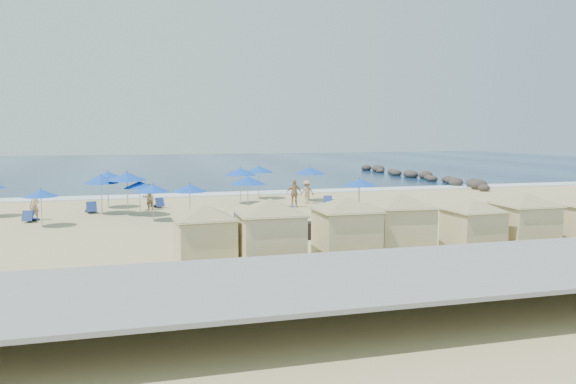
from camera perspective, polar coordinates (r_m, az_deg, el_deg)
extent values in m
plane|color=tan|center=(29.94, -5.32, -3.56)|extent=(160.00, 160.00, 0.00)
cube|color=#0D264A|center=(84.36, -11.91, 2.66)|extent=(160.00, 80.00, 0.06)
cube|color=white|center=(45.13, -8.78, -0.26)|extent=(160.00, 2.50, 0.08)
cube|color=gray|center=(17.45, 2.29, -8.79)|extent=(160.00, 2.20, 1.10)
cube|color=gray|center=(14.57, 5.93, -9.38)|extent=(160.00, 4.00, 0.12)
ellipsoid|color=#292422|center=(50.23, 19.30, 0.39)|extent=(1.00, 1.00, 0.65)
ellipsoid|color=#292422|center=(51.72, 18.80, 0.71)|extent=(1.48, 1.48, 0.96)
ellipsoid|color=#292422|center=(53.23, 18.32, 0.85)|extent=(1.40, 1.40, 0.91)
ellipsoid|color=#292422|center=(54.03, 16.69, 0.96)|extent=(1.32, 1.32, 0.86)
ellipsoid|color=#292422|center=(55.55, 16.29, 1.08)|extent=(1.24, 1.24, 0.81)
ellipsoid|color=#292422|center=(57.08, 15.91, 1.20)|extent=(1.16, 1.16, 0.75)
ellipsoid|color=#292422|center=(57.94, 14.43, 1.29)|extent=(1.08, 1.08, 0.70)
ellipsoid|color=#292422|center=(59.47, 14.12, 1.40)|extent=(1.00, 1.00, 0.65)
ellipsoid|color=#292422|center=(61.00, 13.82, 1.65)|extent=(1.48, 1.48, 0.96)
ellipsoid|color=#292422|center=(61.92, 12.46, 1.73)|extent=(1.40, 1.40, 0.91)
ellipsoid|color=#292422|center=(63.46, 12.21, 1.82)|extent=(1.32, 1.32, 0.86)
ellipsoid|color=#292422|center=(64.42, 10.93, 1.89)|extent=(1.24, 1.24, 0.81)
ellipsoid|color=#292422|center=(65.97, 10.73, 1.98)|extent=(1.16, 1.16, 0.75)
ellipsoid|color=#292422|center=(67.53, 10.54, 2.06)|extent=(1.08, 1.08, 0.70)
ellipsoid|color=#292422|center=(68.52, 9.35, 2.12)|extent=(1.00, 1.00, 0.65)
ellipsoid|color=#292422|center=(70.07, 9.20, 2.32)|extent=(1.48, 1.48, 0.96)
ellipsoid|color=#292422|center=(71.64, 9.05, 2.39)|extent=(1.40, 1.40, 0.91)
ellipsoid|color=#292422|center=(72.67, 7.96, 2.44)|extent=(1.32, 1.32, 0.86)
cube|color=black|center=(26.56, 2.05, -3.93)|extent=(0.87, 0.87, 0.78)
cube|color=beige|center=(20.34, -8.47, -5.43)|extent=(2.10, 2.10, 1.97)
cube|color=#978F62|center=(20.17, -8.51, -2.68)|extent=(2.20, 2.20, 0.08)
pyramid|color=#978F62|center=(20.10, -8.54, -1.29)|extent=(4.32, 4.32, 0.49)
cube|color=beige|center=(20.13, -1.81, -5.23)|extent=(2.18, 2.18, 2.15)
cube|color=#978F62|center=(19.94, -1.82, -2.20)|extent=(2.29, 2.29, 0.09)
pyramid|color=#978F62|center=(19.87, -1.82, -0.67)|extent=(4.71, 4.71, 0.54)
cube|color=beige|center=(21.34, 5.93, -4.66)|extent=(2.12, 2.12, 2.11)
cube|color=#978F62|center=(21.17, 5.96, -1.85)|extent=(2.23, 2.23, 0.08)
pyramid|color=#978F62|center=(21.10, 5.98, -0.43)|extent=(4.63, 4.63, 0.53)
cube|color=beige|center=(22.64, 11.35, -4.10)|extent=(2.29, 2.29, 2.12)
cube|color=#978F62|center=(22.47, 11.41, -1.44)|extent=(2.40, 2.40, 0.08)
pyramid|color=#978F62|center=(22.41, 11.44, -0.09)|extent=(4.64, 4.64, 0.53)
cube|color=beige|center=(23.78, 18.25, -4.08)|extent=(1.97, 1.97, 1.90)
cube|color=#978F62|center=(23.63, 18.33, -1.81)|extent=(2.07, 2.07, 0.08)
pyramid|color=#978F62|center=(23.57, 18.37, -0.67)|extent=(4.16, 4.16, 0.47)
cube|color=beige|center=(25.16, 22.87, -3.54)|extent=(2.07, 2.07, 2.04)
cube|color=#978F62|center=(25.01, 22.96, -1.24)|extent=(2.17, 2.17, 0.08)
pyramid|color=#978F62|center=(24.96, 23.01, -0.08)|extent=(4.47, 4.47, 0.51)
cylinder|color=#A5A8AD|center=(32.52, -23.75, -1.81)|extent=(0.04, 0.04, 1.65)
cone|color=#1044B5|center=(32.40, -23.82, -0.10)|extent=(1.83, 1.83, 0.39)
sphere|color=#1044B5|center=(32.38, -23.84, 0.33)|extent=(0.07, 0.07, 0.07)
cylinder|color=#A5A8AD|center=(38.97, -17.80, -0.08)|extent=(0.05, 0.05, 1.99)
cone|color=#1044B5|center=(38.86, -17.86, 1.65)|extent=(2.20, 2.20, 0.47)
sphere|color=#1044B5|center=(38.84, -17.88, 2.07)|extent=(0.08, 0.08, 0.08)
cylinder|color=#A5A8AD|center=(34.74, -14.80, -0.95)|extent=(0.05, 0.05, 1.72)
cone|color=#1044B5|center=(34.64, -14.84, 0.73)|extent=(1.90, 1.90, 0.41)
sphere|color=#1044B5|center=(34.61, -14.86, 1.14)|extent=(0.07, 0.07, 0.07)
cylinder|color=#A5A8AD|center=(36.10, -18.40, -0.61)|extent=(0.05, 0.05, 1.96)
cone|color=#1044B5|center=(35.99, -18.47, 1.22)|extent=(2.16, 2.16, 0.46)
sphere|color=#1044B5|center=(35.97, -18.48, 1.67)|extent=(0.08, 0.08, 0.08)
cylinder|color=#A5A8AD|center=(35.19, -15.98, -0.53)|extent=(0.06, 0.06, 2.16)
cone|color=#1044B5|center=(35.07, -16.04, 1.54)|extent=(2.39, 2.39, 0.51)
sphere|color=#1044B5|center=(35.05, -16.06, 2.05)|extent=(0.09, 0.09, 0.09)
cylinder|color=#A5A8AD|center=(31.49, -9.92, -1.50)|extent=(0.05, 0.05, 1.79)
cone|color=#1044B5|center=(31.37, -9.96, 0.42)|extent=(1.97, 1.97, 0.42)
sphere|color=#1044B5|center=(31.35, -9.97, 0.89)|extent=(0.08, 0.08, 0.08)
cylinder|color=#A5A8AD|center=(39.19, -4.84, 0.30)|extent=(0.05, 0.05, 2.08)
cone|color=#1044B5|center=(39.08, -4.85, 2.10)|extent=(2.30, 2.30, 0.49)
sphere|color=#1044B5|center=(39.06, -4.86, 2.54)|extent=(0.09, 0.09, 0.09)
cylinder|color=#A5A8AD|center=(33.39, -4.09, -0.81)|extent=(0.05, 0.05, 1.99)
cone|color=#1044B5|center=(33.27, -4.11, 1.20)|extent=(2.20, 2.20, 0.47)
sphere|color=#1044B5|center=(33.25, -4.11, 1.70)|extent=(0.08, 0.08, 0.08)
cylinder|color=#A5A8AD|center=(40.72, 2.19, 0.50)|extent=(0.05, 0.05, 2.03)
cone|color=#1044B5|center=(40.62, 2.20, 2.19)|extent=(2.25, 2.25, 0.48)
sphere|color=#1044B5|center=(40.60, 2.20, 2.61)|extent=(0.09, 0.09, 0.09)
cylinder|color=#A5A8AD|center=(35.76, 7.18, -0.64)|extent=(0.04, 0.04, 1.66)
cone|color=#1044B5|center=(35.66, 7.20, 0.93)|extent=(1.84, 1.84, 0.39)
sphere|color=#1044B5|center=(35.63, 7.21, 1.32)|extent=(0.07, 0.07, 0.07)
cylinder|color=#A5A8AD|center=(33.87, 7.26, -0.87)|extent=(0.05, 0.05, 1.85)
cone|color=#1044B5|center=(33.75, 7.29, 0.97)|extent=(2.04, 2.04, 0.44)
sphere|color=#1044B5|center=(33.73, 7.29, 1.43)|extent=(0.08, 0.08, 0.08)
cylinder|color=#A5A8AD|center=(32.56, -13.53, -1.39)|extent=(0.05, 0.05, 1.71)
cone|color=#1044B5|center=(32.45, -13.58, 0.39)|extent=(1.89, 1.89, 0.41)
sphere|color=#1044B5|center=(32.43, -13.59, 0.82)|extent=(0.07, 0.07, 0.07)
cylinder|color=#A5A8AD|center=(42.05, -2.99, 0.69)|extent=(0.05, 0.05, 2.05)
cone|color=#1044B5|center=(41.95, -2.99, 2.34)|extent=(2.27, 2.27, 0.49)
sphere|color=#1044B5|center=(41.93, -3.00, 2.74)|extent=(0.09, 0.09, 0.09)
cube|color=navy|center=(34.74, -24.66, -2.48)|extent=(0.78, 1.28, 0.33)
cube|color=navy|center=(34.25, -24.97, -2.20)|extent=(0.61, 0.43, 0.58)
cube|color=navy|center=(37.12, -19.40, -1.72)|extent=(0.80, 1.38, 0.36)
cube|color=navy|center=(36.54, -19.34, -1.42)|extent=(0.66, 0.45, 0.63)
cube|color=navy|center=(38.42, -13.18, -1.29)|extent=(0.95, 1.31, 0.33)
cube|color=navy|center=(37.93, -12.89, -1.01)|extent=(0.64, 0.50, 0.58)
cube|color=navy|center=(31.61, -4.96, -2.72)|extent=(0.82, 1.36, 0.35)
cube|color=navy|center=(31.04, -4.97, -2.41)|extent=(0.65, 0.45, 0.62)
cube|color=navy|center=(33.25, -0.04, -2.26)|extent=(0.64, 1.29, 0.35)
cube|color=navy|center=(32.70, 0.17, -1.95)|extent=(0.61, 0.37, 0.62)
cube|color=navy|center=(38.60, 4.01, -1.10)|extent=(0.89, 1.34, 0.34)
cube|color=navy|center=(38.06, 4.06, -0.83)|extent=(0.65, 0.48, 0.59)
imported|color=tan|center=(34.97, -24.35, -1.35)|extent=(0.68, 0.58, 1.60)
imported|color=tan|center=(37.12, -14.08, -0.48)|extent=(1.06, 1.05, 1.72)
imported|color=tan|center=(37.36, 0.62, -0.15)|extent=(1.13, 0.56, 1.86)
imported|color=tan|center=(39.31, 1.92, 0.01)|extent=(1.10, 0.68, 1.65)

